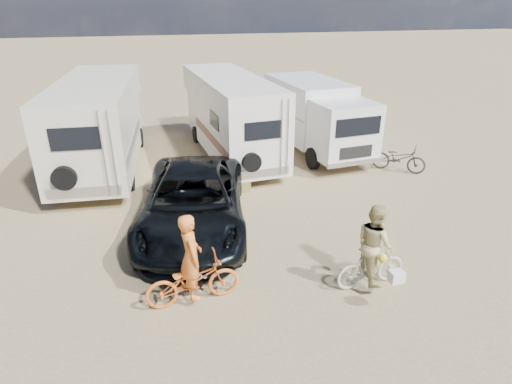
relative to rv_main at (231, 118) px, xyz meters
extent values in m
plane|color=#A0895F|center=(0.10, -7.32, -1.57)|extent=(140.00, 140.00, 0.00)
imported|color=black|center=(-2.14, -5.65, -0.75)|extent=(3.75, 6.31, 1.64)
imported|color=#D0611F|center=(-2.53, -8.80, -1.05)|extent=(2.02, 0.87, 1.03)
imported|color=#B7B89F|center=(1.32, -9.19, -1.07)|extent=(1.68, 0.59, 0.99)
imported|color=orange|center=(-2.53, -8.80, -0.63)|extent=(0.51, 0.72, 1.87)
imported|color=tan|center=(1.32, -9.19, -0.66)|extent=(0.75, 0.93, 1.81)
imported|color=#292B29|center=(5.61, -3.15, -1.06)|extent=(1.90, 1.72, 1.00)
cube|color=#234692|center=(-2.79, -2.76, -1.34)|extent=(0.64, 0.50, 0.46)
cube|color=olive|center=(-0.28, -3.46, -1.38)|extent=(0.54, 0.54, 0.38)
camera|label=1|loc=(-3.02, -16.17, 4.27)|focal=30.02mm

